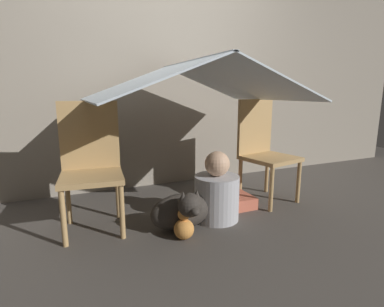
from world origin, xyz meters
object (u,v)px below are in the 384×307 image
chair_right (263,147)px  dog (182,211)px  person_front (217,193)px  chair_left (91,162)px

chair_right → dog: (-0.94, -0.34, -0.34)m
chair_right → person_front: chair_right is taller
chair_left → person_front: 0.98m
chair_left → dog: chair_left is taller
chair_right → dog: chair_right is taller
chair_left → chair_right: 1.52m
chair_left → dog: 0.75m
chair_left → person_front: (0.90, -0.26, -0.28)m
dog → chair_left: bearing=149.3°
person_front → dog: size_ratio=1.19×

